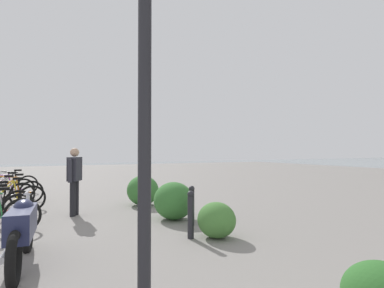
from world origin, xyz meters
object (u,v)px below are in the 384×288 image
bicycle_orange (12,192)px  bicycle_purple (6,189)px  lamppost (145,57)px  bicycle_yellow (10,199)px  bollard_mid (192,205)px  bicycle_black (12,185)px  pedestrian (74,176)px  bicycle_white (2,195)px  bollard_near (191,214)px  motorcycle (22,230)px

bicycle_orange → bicycle_purple: (0.89, 0.23, 0.00)m
lamppost → bicycle_yellow: size_ratio=2.24×
lamppost → bicycle_yellow: lamppost is taller
bollard_mid → bicycle_black: bearing=26.8°
bicycle_orange → pedestrian: size_ratio=1.04×
bicycle_purple → bollard_mid: 7.12m
bicycle_orange → bollard_mid: 6.25m
bicycle_orange → bicycle_black: (2.41, 0.10, 0.00)m
bicycle_white → bicycle_black: size_ratio=1.00×
bicycle_purple → bollard_near: 7.68m
bicycle_orange → bollard_near: bearing=-152.0°
bicycle_yellow → bicycle_purple: (2.48, 0.24, 0.00)m
pedestrian → bollard_mid: (-2.27, -2.18, -0.54)m
motorcycle → bicycle_purple: 7.03m
bicycle_purple → bicycle_black: size_ratio=1.00×
lamppost → bicycle_orange: bearing=10.6°
bicycle_orange → bollard_mid: size_ratio=2.03×
bicycle_purple → bollard_near: bicycle_purple is taller
motorcycle → bollard_mid: size_ratio=2.49×
lamppost → bollard_near: bearing=-36.6°
lamppost → bicycle_purple: (9.09, 1.77, -2.28)m
bicycle_white → bicycle_black: bearing=-2.8°
motorcycle → bicycle_yellow: (4.53, 0.37, -0.14)m
lamppost → bicycle_white: size_ratio=2.24×
pedestrian → bicycle_orange: bearing=28.1°
bicycle_black → bollard_mid: size_ratio=2.03×
bicycle_white → pedestrian: 2.88m
bicycle_yellow → bollard_near: bicycle_yellow is taller
bicycle_black → bollard_mid: bearing=-153.2°
motorcycle → bicycle_black: 8.54m
bicycle_yellow → bicycle_black: same height
pedestrian → bollard_mid: 3.19m
pedestrian → bollard_near: 3.65m
lamppost → bicycle_purple: lamppost is taller
lamppost → bicycle_purple: size_ratio=2.24×
bollard_near → bicycle_orange: bearing=28.0°
bicycle_yellow → bicycle_white: 1.04m
bicycle_yellow → motorcycle: bearing=-175.4°
bicycle_orange → bicycle_yellow: bearing=-179.6°
bicycle_orange → bicycle_black: bearing=2.4°
bicycle_yellow → pedestrian: pedestrian is taller
motorcycle → bicycle_yellow: 4.55m
bollard_mid → bicycle_purple: bearing=33.3°
lamppost → pedestrian: lamppost is taller
bicycle_white → motorcycle: bearing=-173.6°
bicycle_yellow → bollard_mid: size_ratio=2.03×
bicycle_purple → bicycle_yellow: bearing=-174.4°
bicycle_white → bollard_mid: 5.95m
bicycle_white → pedestrian: (-2.21, -1.74, 0.63)m
bicycle_yellow → pedestrian: size_ratio=1.03×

